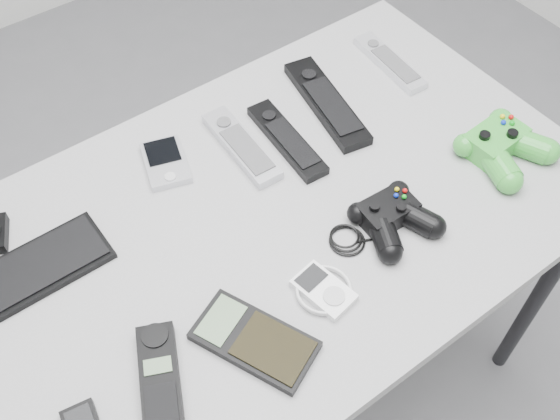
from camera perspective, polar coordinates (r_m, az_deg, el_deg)
floor at (r=1.78m, az=-1.31°, el=-12.38°), size 3.50×3.50×0.00m
desk at (r=1.18m, az=0.28°, el=-1.66°), size 1.08×0.69×0.72m
pda_keyboard at (r=1.12m, az=-20.92°, el=-5.03°), size 0.25×0.11×0.02m
pda at (r=1.20m, az=-9.95°, el=4.12°), size 0.10×0.13×0.02m
remote_silver_a at (r=1.21m, az=-3.40°, el=5.63°), size 0.06×0.21×0.02m
remote_black_a at (r=1.22m, az=0.59°, el=6.19°), size 0.06×0.21×0.02m
remote_black_b at (r=1.29m, az=4.07°, el=9.36°), size 0.11×0.26×0.02m
remote_silver_b at (r=1.40m, az=9.53°, el=12.61°), size 0.06×0.20×0.02m
cordless_handset at (r=0.97m, az=-10.40°, el=-14.54°), size 0.12×0.18×0.03m
calculator at (r=0.98m, az=-2.24°, el=-11.24°), size 0.16×0.20×0.02m
mp3_player at (r=1.03m, az=3.83°, el=-6.95°), size 0.10×0.11×0.02m
controller_black at (r=1.10m, az=9.79°, el=-0.49°), size 0.24×0.16×0.05m
controller_green at (r=1.25m, az=18.80°, el=5.45°), size 0.16×0.17×0.05m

